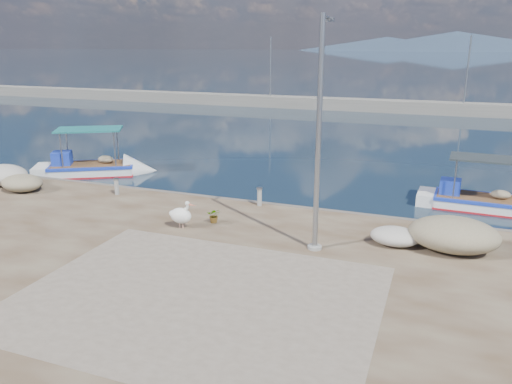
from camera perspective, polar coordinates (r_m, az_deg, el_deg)
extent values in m
plane|color=#162635|center=(16.05, -4.86, -8.08)|extent=(1400.00, 1400.00, 0.00)
cube|color=#4A3220|center=(11.52, -18.48, -18.25)|extent=(44.00, 22.00, 0.50)
cube|color=gray|center=(13.02, -6.63, -11.83)|extent=(9.00, 7.00, 0.01)
cube|color=gray|center=(53.85, 13.96, 9.55)|extent=(120.00, 2.20, 1.20)
cylinder|color=gray|center=(56.28, 1.66, 13.78)|extent=(0.16, 0.16, 7.00)
cylinder|color=gray|center=(53.21, 22.98, 12.36)|extent=(0.16, 0.16, 7.00)
cone|color=#28384C|center=(667.51, 14.74, 16.09)|extent=(220.00, 220.00, 16.00)
cone|color=#28384C|center=(663.15, 21.89, 15.73)|extent=(280.00, 280.00, 22.00)
cube|color=white|center=(28.04, -18.13, 2.09)|extent=(6.16, 4.67, 0.98)
cube|color=#1C37B6|center=(27.94, -18.21, 2.96)|extent=(4.74, 3.89, 0.14)
cube|color=#A2131B|center=(28.05, -18.12, 1.98)|extent=(4.73, 3.87, 0.12)
cube|color=#1C37B6|center=(28.13, -21.29, 3.61)|extent=(1.27, 1.27, 0.72)
cube|color=#185E61|center=(27.58, -18.56, 6.81)|extent=(3.78, 3.25, 0.08)
cube|color=white|center=(23.10, 24.41, -1.60)|extent=(5.42, 1.98, 0.88)
cube|color=#1C37B6|center=(22.99, 24.53, -0.67)|extent=(3.93, 1.97, 0.13)
cube|color=#A2131B|center=(23.11, 24.40, -1.72)|extent=(3.92, 1.95, 0.11)
cube|color=#1C37B6|center=(22.88, 21.31, 0.59)|extent=(0.86, 0.86, 0.65)
cube|color=#23292D|center=(22.59, 25.04, 3.47)|extent=(3.01, 1.79, 0.07)
cylinder|color=tan|center=(17.65, -8.72, -3.67)|extent=(0.03, 0.03, 0.26)
cylinder|color=tan|center=(17.59, -8.36, -3.73)|extent=(0.03, 0.03, 0.26)
ellipsoid|color=white|center=(17.51, -8.58, -2.68)|extent=(0.78, 0.49, 0.55)
cylinder|color=white|center=(17.31, -7.94, -1.92)|extent=(0.18, 0.10, 0.47)
sphere|color=white|center=(17.23, -7.86, -1.30)|extent=(0.16, 0.16, 0.16)
cone|color=#D96E54|center=(17.15, -7.32, -1.49)|extent=(0.38, 0.09, 0.11)
cylinder|color=gray|center=(14.87, 7.15, 6.08)|extent=(0.16, 0.16, 7.00)
cylinder|color=gray|center=(15.85, 6.71, -6.28)|extent=(0.44, 0.44, 0.10)
cube|color=gray|center=(15.28, 8.24, 18.94)|extent=(0.35, 0.18, 0.12)
cylinder|color=gray|center=(19.77, 0.40, -0.57)|extent=(0.18, 0.18, 0.71)
cylinder|color=gray|center=(19.66, 0.40, 0.42)|extent=(0.24, 0.24, 0.06)
cylinder|color=gray|center=(22.06, -15.65, 0.59)|extent=(0.18, 0.18, 0.69)
cylinder|color=gray|center=(21.97, -15.72, 1.46)|extent=(0.24, 0.24, 0.06)
imported|color=#33722D|center=(17.98, -4.79, -2.68)|extent=(0.59, 0.55, 0.54)
ellipsoid|color=tan|center=(16.58, 21.66, -4.54)|extent=(2.72, 1.95, 1.07)
ellipsoid|color=beige|center=(16.55, 15.60, -4.90)|extent=(1.55, 1.16, 0.58)
ellipsoid|color=tan|center=(24.02, -25.17, 0.94)|extent=(1.88, 1.46, 0.73)
ellipsoid|color=beige|center=(25.43, -26.84, 1.76)|extent=(2.29, 1.66, 0.93)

